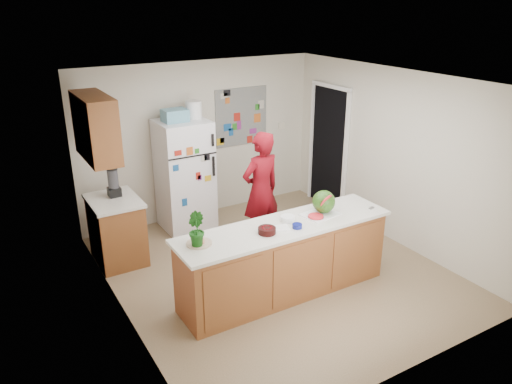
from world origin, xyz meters
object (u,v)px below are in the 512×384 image
cherry_bowl (267,230)px  refrigerator (185,175)px  watermelon (324,202)px  person (261,191)px

cherry_bowl → refrigerator: bearing=88.8°
watermelon → cherry_bowl: (-0.89, -0.12, -0.12)m
refrigerator → cherry_bowl: size_ratio=8.42×
watermelon → cherry_bowl: bearing=-172.1°
refrigerator → person: 1.33m
cherry_bowl → watermelon: bearing=7.9°
person → watermelon: 1.21m
refrigerator → cherry_bowl: 2.46m
person → cherry_bowl: 1.49m
watermelon → person: bearing=98.6°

